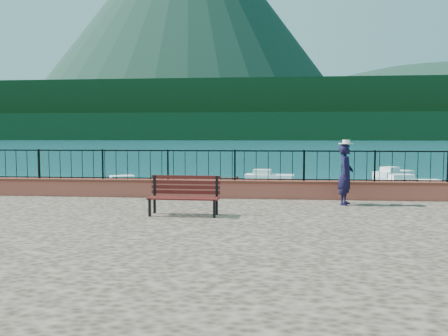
% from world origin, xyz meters
% --- Properties ---
extents(ground, '(2000.00, 2000.00, 0.00)m').
position_xyz_m(ground, '(0.00, 0.00, 0.00)').
color(ground, '#19596B').
rests_on(ground, ground).
extents(parapet, '(28.00, 0.46, 0.58)m').
position_xyz_m(parapet, '(0.00, 3.70, 1.49)').
color(parapet, '#AE4F3E').
rests_on(parapet, promenade).
extents(railing, '(27.00, 0.05, 0.95)m').
position_xyz_m(railing, '(0.00, 3.70, 2.25)').
color(railing, black).
rests_on(railing, parapet).
extents(dock, '(2.00, 16.00, 0.30)m').
position_xyz_m(dock, '(-2.00, 12.00, 0.15)').
color(dock, '#2D231C').
rests_on(dock, ground).
extents(far_forest, '(900.00, 60.00, 18.00)m').
position_xyz_m(far_forest, '(0.00, 300.00, 9.00)').
color(far_forest, black).
rests_on(far_forest, ground).
extents(foothills, '(900.00, 120.00, 44.00)m').
position_xyz_m(foothills, '(0.00, 360.00, 22.00)').
color(foothills, black).
rests_on(foothills, ground).
extents(volcano, '(560.00, 560.00, 380.00)m').
position_xyz_m(volcano, '(-120.00, 700.00, 190.00)').
color(volcano, '#142D23').
rests_on(volcano, ground).
extents(companion_hill, '(448.00, 384.00, 180.00)m').
position_xyz_m(companion_hill, '(220.00, 560.00, 0.00)').
color(companion_hill, '#142D23').
rests_on(companion_hill, ground).
extents(park_bench, '(1.81, 0.64, 0.99)m').
position_xyz_m(park_bench, '(-1.38, 0.49, 1.50)').
color(park_bench, black).
rests_on(park_bench, promenade).
extents(person, '(0.63, 0.76, 1.78)m').
position_xyz_m(person, '(3.01, 2.61, 2.09)').
color(person, black).
rests_on(person, promenade).
extents(hat, '(0.44, 0.44, 0.12)m').
position_xyz_m(hat, '(3.01, 2.61, 3.04)').
color(hat, silver).
rests_on(hat, person).
extents(boat_0, '(3.42, 1.53, 0.80)m').
position_xyz_m(boat_0, '(-4.85, 9.61, 0.40)').
color(boat_0, silver).
rests_on(boat_0, ground).
extents(boat_1, '(4.12, 3.48, 0.80)m').
position_xyz_m(boat_1, '(1.13, 9.35, 0.40)').
color(boat_1, white).
rests_on(boat_1, ground).
extents(boat_2, '(3.90, 1.56, 0.80)m').
position_xyz_m(boat_2, '(9.86, 18.00, 0.40)').
color(boat_2, silver).
rests_on(boat_2, ground).
extents(boat_3, '(4.11, 2.97, 0.80)m').
position_xyz_m(boat_3, '(-7.46, 15.80, 0.40)').
color(boat_3, silver).
rests_on(boat_3, ground).
extents(boat_4, '(3.62, 1.75, 0.80)m').
position_xyz_m(boat_4, '(1.03, 21.02, 0.40)').
color(boat_4, silver).
rests_on(boat_4, ground).
extents(boat_5, '(3.61, 3.28, 0.80)m').
position_xyz_m(boat_5, '(10.85, 24.97, 0.40)').
color(boat_5, silver).
rests_on(boat_5, ground).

